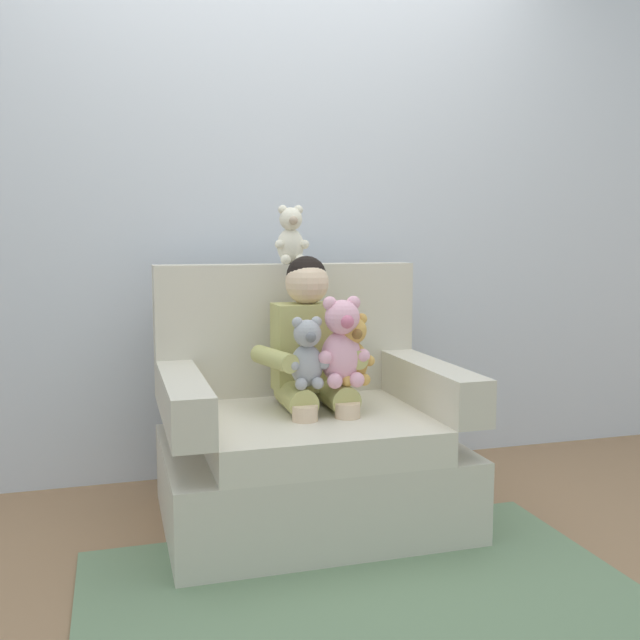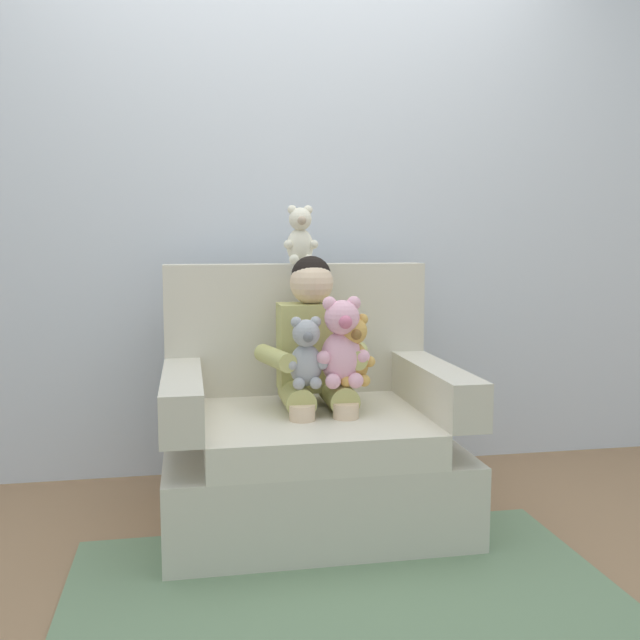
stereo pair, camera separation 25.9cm
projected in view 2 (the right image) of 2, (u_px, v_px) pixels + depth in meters
name	position (u px, v px, depth m)	size (l,w,h in m)	color
ground_plane	(310.00, 520.00, 2.72)	(8.00, 8.00, 0.00)	#936D4C
back_wall	(284.00, 189.00, 3.25)	(6.00, 0.10, 2.60)	silver
floor_rug	(347.00, 602.00, 2.10)	(1.67, 1.13, 0.01)	slate
armchair	(308.00, 439.00, 2.74)	(1.08, 0.85, 0.97)	beige
seated_child	(315.00, 353.00, 2.72)	(0.45, 0.39, 0.82)	tan
plush_honey	(353.00, 352.00, 2.61)	(0.16, 0.13, 0.26)	gold
plush_pink	(342.00, 344.00, 2.59)	(0.20, 0.16, 0.33)	#EAA8BC
plush_grey	(306.00, 354.00, 2.57)	(0.15, 0.13, 0.26)	#9E9EA3
plush_cream_on_backrest	(300.00, 237.00, 2.95)	(0.14, 0.12, 0.24)	silver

